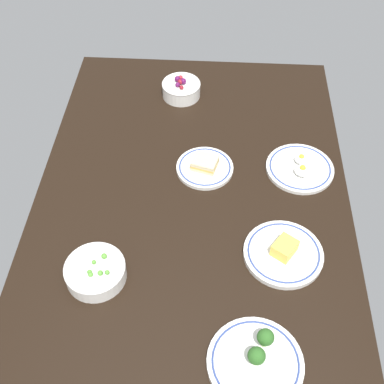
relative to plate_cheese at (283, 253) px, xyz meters
The scene contains 7 objects.
dining_table 33.00cm from the plate_cheese, 52.92° to the left, with size 141.06×94.83×4.00cm, color black.
plate_cheese is the anchor object (origin of this frame).
plate_eggs 33.61cm from the plate_cheese, 12.37° to the right, with size 21.35×21.35×4.72cm.
bowl_berries 75.83cm from the plate_cheese, 25.84° to the left, with size 13.95×13.95×7.29cm.
bowl_peas 50.72cm from the plate_cheese, 101.14° to the left, with size 16.16×16.16×6.00cm.
plate_sandwich 38.76cm from the plate_cheese, 36.12° to the left, with size 18.07×18.07×4.43cm.
plate_broccoli 31.93cm from the plate_cheese, 165.08° to the left, with size 22.77×22.77×7.67cm.
Camera 1 is at (-98.15, -5.95, 119.06)cm, focal length 46.83 mm.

